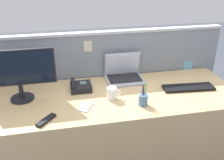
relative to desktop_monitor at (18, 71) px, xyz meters
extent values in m
plane|color=#424751|center=(0.75, -0.10, -0.96)|extent=(10.00, 10.00, 0.00)
cube|color=tan|center=(0.75, -0.10, -0.60)|extent=(2.17, 0.78, 0.71)
cube|color=gray|center=(0.75, 0.33, -0.39)|extent=(2.36, 0.06, 1.12)
cube|color=#B7BAC1|center=(0.75, 0.33, 0.18)|extent=(2.36, 0.07, 0.02)
cube|color=#66ADD1|center=(1.62, 0.30, -0.22)|extent=(0.10, 0.01, 0.10)
cube|color=beige|center=(0.59, 0.30, 0.07)|extent=(0.08, 0.01, 0.10)
cylinder|color=black|center=(0.00, -0.01, -0.24)|extent=(0.19, 0.19, 0.02)
cylinder|color=black|center=(0.00, -0.01, -0.17)|extent=(0.04, 0.04, 0.13)
cube|color=black|center=(0.00, 0.00, 0.03)|extent=(0.58, 0.03, 0.29)
cube|color=black|center=(0.00, -0.01, 0.03)|extent=(0.55, 0.01, 0.26)
cube|color=#9EA0A8|center=(0.91, 0.16, -0.24)|extent=(0.35, 0.27, 0.02)
cube|color=black|center=(0.91, 0.17, -0.23)|extent=(0.31, 0.20, 0.00)
cube|color=#9EA0A8|center=(0.91, 0.27, -0.12)|extent=(0.35, 0.06, 0.23)
cube|color=silver|center=(0.91, 0.26, -0.12)|extent=(0.32, 0.05, 0.21)
cube|color=black|center=(0.49, 0.06, -0.22)|extent=(0.18, 0.17, 0.05)
cube|color=#4C6B5B|center=(0.51, 0.08, -0.20)|extent=(0.05, 0.06, 0.01)
cylinder|color=black|center=(0.42, 0.06, -0.18)|extent=(0.04, 0.16, 0.04)
cube|color=black|center=(1.43, -0.11, -0.24)|extent=(0.46, 0.17, 0.02)
cylinder|color=#4C7093|center=(0.94, -0.30, -0.21)|extent=(0.07, 0.07, 0.09)
cylinder|color=black|center=(0.95, -0.30, -0.14)|extent=(0.03, 0.01, 0.14)
cylinder|color=red|center=(0.94, -0.29, -0.15)|extent=(0.01, 0.01, 0.13)
cylinder|color=#238438|center=(0.96, -0.29, -0.14)|extent=(0.01, 0.02, 0.14)
cylinder|color=blue|center=(0.93, -0.30, -0.15)|extent=(0.01, 0.02, 0.12)
cube|color=silver|center=(0.50, -0.24, -0.25)|extent=(0.13, 0.16, 0.01)
cube|color=black|center=(0.20, -0.37, -0.24)|extent=(0.14, 0.16, 0.02)
cylinder|color=white|center=(0.72, -0.15, -0.20)|extent=(0.08, 0.08, 0.10)
torus|color=white|center=(0.78, -0.15, -0.20)|extent=(0.05, 0.01, 0.05)
camera|label=1|loc=(0.35, -1.97, 0.81)|focal=41.39mm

